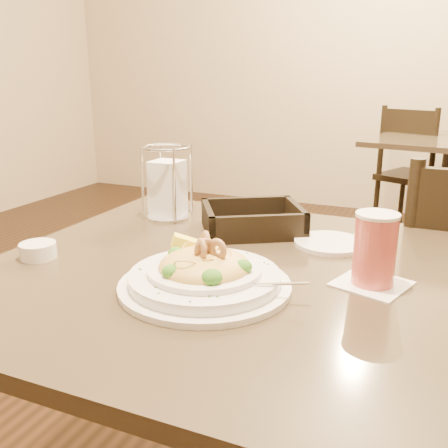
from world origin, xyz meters
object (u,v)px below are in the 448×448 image
at_px(main_table, 220,372).
at_px(butter_ramekin, 38,251).
at_px(pasta_bowl, 205,274).
at_px(drink_glass, 375,250).
at_px(bread_basket, 252,222).
at_px(napkin_caddy, 168,187).
at_px(side_plate, 330,243).
at_px(dining_chair_far, 413,171).

bearing_deg(main_table, butter_ramekin, -163.10).
height_order(pasta_bowl, drink_glass, drink_glass).
xyz_separation_m(pasta_bowl, bread_basket, (-0.04, 0.35, -0.01)).
bearing_deg(main_table, drink_glass, 4.45).
relative_size(napkin_caddy, butter_ramekin, 2.59).
bearing_deg(main_table, side_plate, 50.08).
distance_m(drink_glass, butter_ramekin, 0.66).
height_order(drink_glass, napkin_caddy, napkin_caddy).
distance_m(dining_chair_far, side_plate, 2.53).
xyz_separation_m(drink_glass, napkin_caddy, (-0.55, 0.24, 0.02)).
distance_m(bread_basket, side_plate, 0.20).
relative_size(bread_basket, napkin_caddy, 1.53).
bearing_deg(bread_basket, main_table, -85.35).
distance_m(dining_chair_far, pasta_bowl, 2.86).
bearing_deg(pasta_bowl, drink_glass, 26.62).
height_order(main_table, pasta_bowl, pasta_bowl).
height_order(bread_basket, butter_ramekin, bread_basket).
relative_size(dining_chair_far, napkin_caddy, 4.88).
xyz_separation_m(drink_glass, bread_basket, (-0.31, 0.21, -0.04)).
bearing_deg(side_plate, butter_ramekin, -149.27).
bearing_deg(napkin_caddy, main_table, -44.89).
height_order(drink_glass, side_plate, drink_glass).
distance_m(pasta_bowl, drink_glass, 0.30).
relative_size(bread_basket, side_plate, 1.85).
distance_m(bread_basket, napkin_caddy, 0.25).
bearing_deg(napkin_caddy, side_plate, -7.27).
relative_size(pasta_bowl, napkin_caddy, 1.77).
height_order(main_table, bread_basket, bread_basket).
bearing_deg(napkin_caddy, bread_basket, -6.26).
distance_m(dining_chair_far, butter_ramekin, 2.91).
bearing_deg(butter_ramekin, dining_chair_far, 78.25).
height_order(dining_chair_far, drink_glass, dining_chair_far).
relative_size(drink_glass, bread_basket, 0.51).
bearing_deg(dining_chair_far, main_table, 109.05).
relative_size(pasta_bowl, bread_basket, 1.15).
relative_size(main_table, dining_chair_far, 0.97).
height_order(dining_chair_far, pasta_bowl, dining_chair_far).
distance_m(pasta_bowl, butter_ramekin, 0.38).
xyz_separation_m(main_table, drink_glass, (0.29, 0.02, 0.31)).
bearing_deg(side_plate, dining_chair_far, 88.74).
bearing_deg(bread_basket, pasta_bowl, -83.57).
relative_size(main_table, pasta_bowl, 2.68).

